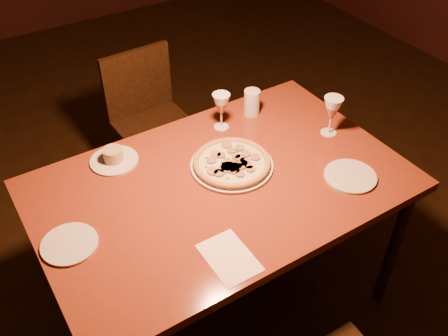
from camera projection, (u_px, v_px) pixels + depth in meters
floor at (213, 268)px, 2.75m from camera, size 7.00×7.00×0.00m
dining_table at (221, 194)px, 2.12m from camera, size 1.54×1.00×0.82m
chair_far at (151, 118)px, 2.98m from camera, size 0.45×0.45×0.89m
pizza_plate at (232, 163)px, 2.13m from camera, size 0.36×0.36×0.04m
ramekin_saucer at (114, 158)px, 2.16m from camera, size 0.21×0.21×0.07m
wine_glass_far at (221, 111)px, 2.31m from camera, size 0.08×0.08×0.18m
wine_glass_right at (331, 116)px, 2.27m from camera, size 0.09×0.09×0.19m
water_tumbler at (252, 102)px, 2.41m from camera, size 0.08×0.08×0.13m
side_plate_left at (70, 244)px, 1.81m from camera, size 0.21×0.21×0.01m
side_plate_near at (350, 176)px, 2.09m from camera, size 0.22×0.22×0.01m
menu_card at (229, 257)px, 1.76m from camera, size 0.15×0.23×0.00m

